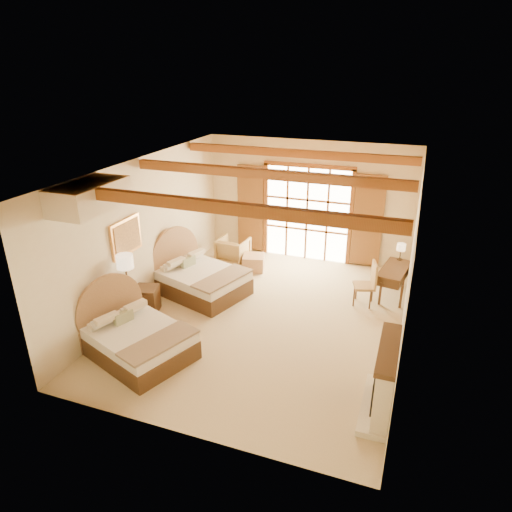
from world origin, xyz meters
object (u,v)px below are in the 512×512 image
at_px(armchair, 233,251).
at_px(desk, 393,280).
at_px(nightstand, 147,300).
at_px(bed_near, 133,337).
at_px(bed_far, 197,278).

distance_m(armchair, desk, 4.19).
relative_size(nightstand, armchair, 0.74).
xyz_separation_m(armchair, desk, (4.17, -0.42, 0.01)).
relative_size(bed_near, nightstand, 3.97).
xyz_separation_m(bed_near, nightstand, (-0.63, 1.45, -0.08)).
distance_m(bed_near, bed_far, 2.62).
xyz_separation_m(bed_far, armchair, (0.13, 1.87, -0.03)).
distance_m(nightstand, armchair, 3.13).
height_order(bed_near, bed_far, bed_far).
bearing_deg(bed_far, armchair, 103.88).
xyz_separation_m(bed_near, armchair, (0.12, 4.49, -0.01)).
bearing_deg(desk, bed_far, -151.55).
bearing_deg(bed_near, desk, 64.28).
bearing_deg(armchair, nightstand, 79.84).
bearing_deg(armchair, bed_near, 92.15).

